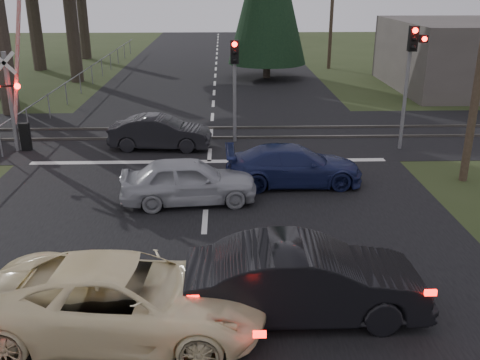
{
  "coord_description": "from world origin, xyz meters",
  "views": [
    {
      "loc": [
        0.55,
        -10.43,
        6.26
      ],
      "look_at": [
        0.96,
        2.78,
        1.3
      ],
      "focal_mm": 40.0,
      "sensor_mm": 36.0,
      "label": 1
    }
  ],
  "objects_px": {
    "blue_sedan": "(294,165)",
    "crossing_signal": "(16,99)",
    "utility_pole_mid": "(332,3)",
    "silver_car": "(189,181)",
    "cream_coupe": "(126,298)",
    "dark_car_far": "(160,133)",
    "dark_hatchback": "(306,280)",
    "traffic_signal_center": "(235,74)",
    "traffic_signal_right": "(411,64)"
  },
  "relations": [
    {
      "from": "utility_pole_mid",
      "to": "dark_car_far",
      "type": "bearing_deg",
      "value": -117.45
    },
    {
      "from": "blue_sedan",
      "to": "crossing_signal",
      "type": "bearing_deg",
      "value": 67.17
    },
    {
      "from": "traffic_signal_center",
      "to": "cream_coupe",
      "type": "relative_size",
      "value": 0.78
    },
    {
      "from": "traffic_signal_right",
      "to": "utility_pole_mid",
      "type": "bearing_deg",
      "value": 87.34
    },
    {
      "from": "traffic_signal_center",
      "to": "blue_sedan",
      "type": "xyz_separation_m",
      "value": [
        1.8,
        -4.85,
        -2.17
      ]
    },
    {
      "from": "traffic_signal_center",
      "to": "dark_hatchback",
      "type": "bearing_deg",
      "value": -84.75
    },
    {
      "from": "traffic_signal_right",
      "to": "dark_hatchback",
      "type": "relative_size",
      "value": 1.0
    },
    {
      "from": "traffic_signal_center",
      "to": "dark_car_far",
      "type": "relative_size",
      "value": 1.04
    },
    {
      "from": "crossing_signal",
      "to": "blue_sedan",
      "type": "distance_m",
      "value": 10.91
    },
    {
      "from": "cream_coupe",
      "to": "dark_car_far",
      "type": "distance_m",
      "value": 11.79
    },
    {
      "from": "traffic_signal_right",
      "to": "utility_pole_mid",
      "type": "height_order",
      "value": "utility_pole_mid"
    },
    {
      "from": "crossing_signal",
      "to": "utility_pole_mid",
      "type": "bearing_deg",
      "value": 52.03
    },
    {
      "from": "crossing_signal",
      "to": "dark_hatchback",
      "type": "xyz_separation_m",
      "value": [
        9.39,
        -11.21,
        -1.28
      ]
    },
    {
      "from": "silver_car",
      "to": "blue_sedan",
      "type": "bearing_deg",
      "value": -72.49
    },
    {
      "from": "dark_car_far",
      "to": "crossing_signal",
      "type": "bearing_deg",
      "value": 95.59
    },
    {
      "from": "silver_car",
      "to": "dark_hatchback",
      "type": "bearing_deg",
      "value": -161.57
    },
    {
      "from": "dark_car_far",
      "to": "utility_pole_mid",
      "type": "bearing_deg",
      "value": -23.08
    },
    {
      "from": "traffic_signal_right",
      "to": "cream_coupe",
      "type": "bearing_deg",
      "value": -127.93
    },
    {
      "from": "dark_hatchback",
      "to": "silver_car",
      "type": "xyz_separation_m",
      "value": [
        -2.61,
        5.84,
        -0.09
      ]
    },
    {
      "from": "traffic_signal_center",
      "to": "utility_pole_mid",
      "type": "height_order",
      "value": "utility_pole_mid"
    },
    {
      "from": "cream_coupe",
      "to": "utility_pole_mid",
      "type": "bearing_deg",
      "value": -12.75
    },
    {
      "from": "silver_car",
      "to": "crossing_signal",
      "type": "bearing_deg",
      "value": 45.94
    },
    {
      "from": "traffic_signal_center",
      "to": "blue_sedan",
      "type": "bearing_deg",
      "value": -69.68
    },
    {
      "from": "dark_hatchback",
      "to": "utility_pole_mid",
      "type": "bearing_deg",
      "value": -12.3
    },
    {
      "from": "cream_coupe",
      "to": "dark_car_far",
      "type": "relative_size",
      "value": 1.33
    },
    {
      "from": "traffic_signal_right",
      "to": "cream_coupe",
      "type": "xyz_separation_m",
      "value": [
        -8.84,
        -11.35,
        -2.59
      ]
    },
    {
      "from": "traffic_signal_center",
      "to": "dark_hatchback",
      "type": "xyz_separation_m",
      "value": [
        1.11,
        -12.11,
        -2.03
      ]
    },
    {
      "from": "blue_sedan",
      "to": "traffic_signal_right",
      "type": "bearing_deg",
      "value": -53.84
    },
    {
      "from": "crossing_signal",
      "to": "cream_coupe",
      "type": "xyz_separation_m",
      "value": [
        5.98,
        -11.66,
        -1.33
      ]
    },
    {
      "from": "cream_coupe",
      "to": "traffic_signal_right",
      "type": "bearing_deg",
      "value": -33.59
    },
    {
      "from": "cream_coupe",
      "to": "crossing_signal",
      "type": "bearing_deg",
      "value": 31.48
    },
    {
      "from": "cream_coupe",
      "to": "blue_sedan",
      "type": "xyz_separation_m",
      "value": [
        4.09,
        7.7,
        -0.09
      ]
    },
    {
      "from": "traffic_signal_right",
      "to": "silver_car",
      "type": "xyz_separation_m",
      "value": [
        -8.05,
        -5.06,
        -2.63
      ]
    },
    {
      "from": "traffic_signal_right",
      "to": "cream_coupe",
      "type": "distance_m",
      "value": 14.62
    },
    {
      "from": "traffic_signal_right",
      "to": "crossing_signal",
      "type": "bearing_deg",
      "value": 178.79
    },
    {
      "from": "dark_car_far",
      "to": "traffic_signal_center",
      "type": "bearing_deg",
      "value": -70.83
    },
    {
      "from": "dark_car_far",
      "to": "cream_coupe",
      "type": "bearing_deg",
      "value": -172.51
    },
    {
      "from": "cream_coupe",
      "to": "traffic_signal_center",
      "type": "bearing_deg",
      "value": -6.03
    },
    {
      "from": "traffic_signal_center",
      "to": "dark_hatchback",
      "type": "height_order",
      "value": "traffic_signal_center"
    },
    {
      "from": "utility_pole_mid",
      "to": "silver_car",
      "type": "relative_size",
      "value": 2.24
    },
    {
      "from": "traffic_signal_right",
      "to": "dark_hatchback",
      "type": "distance_m",
      "value": 12.44
    },
    {
      "from": "crossing_signal",
      "to": "utility_pole_mid",
      "type": "relative_size",
      "value": 0.77
    },
    {
      "from": "cream_coupe",
      "to": "dark_hatchback",
      "type": "height_order",
      "value": "dark_hatchback"
    },
    {
      "from": "crossing_signal",
      "to": "blue_sedan",
      "type": "height_order",
      "value": "crossing_signal"
    },
    {
      "from": "utility_pole_mid",
      "to": "blue_sedan",
      "type": "height_order",
      "value": "utility_pole_mid"
    },
    {
      "from": "cream_coupe",
      "to": "dark_hatchback",
      "type": "distance_m",
      "value": 3.44
    },
    {
      "from": "traffic_signal_right",
      "to": "cream_coupe",
      "type": "height_order",
      "value": "traffic_signal_right"
    },
    {
      "from": "dark_hatchback",
      "to": "blue_sedan",
      "type": "relative_size",
      "value": 1.07
    },
    {
      "from": "utility_pole_mid",
      "to": "silver_car",
      "type": "height_order",
      "value": "utility_pole_mid"
    },
    {
      "from": "cream_coupe",
      "to": "silver_car",
      "type": "distance_m",
      "value": 6.34
    }
  ]
}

